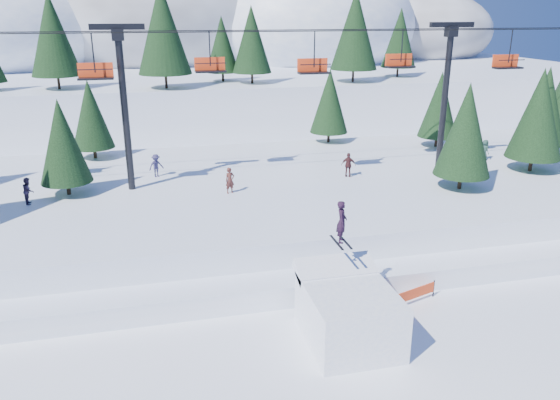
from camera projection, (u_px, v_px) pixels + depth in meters
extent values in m
plane|color=white|center=(362.00, 366.00, 21.86)|extent=(160.00, 160.00, 0.00)
cube|color=white|center=(267.00, 197.00, 37.98)|extent=(70.00, 22.00, 2.50)
cube|color=white|center=(307.00, 268.00, 29.03)|extent=(70.00, 6.00, 1.10)
cube|color=white|center=(198.00, 84.00, 83.34)|extent=(110.00, 60.00, 6.00)
ellipsoid|color=#605B59|center=(151.00, 12.00, 87.84)|extent=(44.00, 39.60, 26.40)
ellipsoid|color=white|center=(308.00, 25.00, 86.39)|extent=(34.00, 30.60, 19.72)
ellipsoid|color=#605B59|center=(406.00, 31.00, 96.74)|extent=(30.00, 27.00, 15.00)
cylinder|color=black|center=(166.00, 81.00, 55.55)|extent=(0.26, 0.26, 1.44)
cone|color=#1C3E1C|center=(163.00, 28.00, 53.86)|extent=(5.36, 5.36, 8.86)
cylinder|color=black|center=(252.00, 78.00, 59.49)|extent=(0.26, 0.26, 1.14)
cone|color=#1C3E1C|center=(252.00, 39.00, 58.15)|extent=(4.22, 4.22, 6.99)
cylinder|color=black|center=(353.00, 76.00, 60.59)|extent=(0.26, 0.26, 1.38)
cone|color=#1C3E1C|center=(355.00, 29.00, 58.98)|extent=(5.12, 5.12, 8.46)
cylinder|color=black|center=(59.00, 82.00, 55.06)|extent=(0.26, 0.26, 1.31)
cone|color=#1C3E1C|center=(52.00, 34.00, 53.53)|extent=(4.88, 4.88, 8.07)
cylinder|color=black|center=(397.00, 72.00, 65.63)|extent=(0.26, 0.26, 1.11)
cone|color=#1C3E1C|center=(400.00, 38.00, 64.33)|extent=(4.11, 4.11, 6.80)
cylinder|color=black|center=(223.00, 77.00, 61.20)|extent=(0.26, 0.26, 0.99)
cone|color=#1C3E1C|center=(222.00, 44.00, 60.05)|extent=(3.67, 3.67, 6.07)
cube|color=white|center=(349.00, 315.00, 23.22)|extent=(3.60, 4.45, 2.44)
cube|color=white|center=(335.00, 269.00, 24.55)|extent=(3.60, 1.56, 0.87)
imported|color=black|center=(342.00, 222.00, 23.51)|extent=(0.66, 0.80, 1.88)
cube|color=black|center=(337.00, 242.00, 23.78)|extent=(0.11, 1.65, 0.03)
cube|color=black|center=(345.00, 242.00, 23.87)|extent=(0.11, 1.65, 0.03)
cylinder|color=black|center=(125.00, 112.00, 33.95)|extent=(0.44, 0.44, 10.00)
cube|color=black|center=(117.00, 27.00, 32.28)|extent=(3.20, 0.35, 0.35)
cube|color=black|center=(118.00, 35.00, 32.42)|extent=(0.70, 0.70, 0.70)
cylinder|color=black|center=(445.00, 100.00, 38.81)|extent=(0.44, 0.44, 10.00)
cube|color=black|center=(452.00, 25.00, 37.13)|extent=(3.20, 0.35, 0.35)
cube|color=black|center=(451.00, 32.00, 37.28)|extent=(0.70, 0.70, 0.70)
cylinder|color=black|center=(301.00, 31.00, 33.70)|extent=(46.00, 0.06, 0.06)
cylinder|color=black|center=(291.00, 30.00, 35.91)|extent=(46.00, 0.06, 0.06)
cylinder|color=black|center=(93.00, 53.00, 31.32)|extent=(0.08, 0.08, 2.20)
cube|color=black|center=(96.00, 79.00, 31.80)|extent=(2.00, 0.75, 0.12)
cube|color=#EE4016|center=(96.00, 70.00, 32.00)|extent=(2.00, 0.10, 0.85)
cylinder|color=black|center=(94.00, 70.00, 31.29)|extent=(2.00, 0.06, 0.06)
cylinder|color=black|center=(210.00, 48.00, 35.07)|extent=(0.08, 0.08, 2.20)
cube|color=black|center=(211.00, 71.00, 35.54)|extent=(2.00, 0.75, 0.12)
cube|color=#EE4016|center=(210.00, 64.00, 35.74)|extent=(2.00, 0.10, 0.85)
cylinder|color=black|center=(211.00, 63.00, 35.04)|extent=(2.00, 0.06, 0.06)
cylinder|color=black|center=(314.00, 49.00, 34.26)|extent=(0.08, 0.08, 2.20)
cube|color=black|center=(314.00, 73.00, 34.73)|extent=(2.00, 0.75, 0.12)
cube|color=#EE4016|center=(312.00, 65.00, 34.93)|extent=(2.00, 0.10, 0.85)
cylinder|color=black|center=(316.00, 65.00, 34.23)|extent=(2.00, 0.06, 0.06)
cylinder|color=black|center=(402.00, 46.00, 38.03)|extent=(0.08, 0.08, 2.20)
cube|color=black|center=(400.00, 67.00, 38.51)|extent=(2.00, 0.75, 0.12)
cube|color=#EE4016|center=(399.00, 60.00, 38.71)|extent=(2.00, 0.10, 0.85)
cylinder|color=black|center=(403.00, 59.00, 38.00)|extent=(2.00, 0.06, 0.06)
cylinder|color=black|center=(511.00, 46.00, 37.36)|extent=(0.08, 0.08, 2.20)
cube|color=black|center=(508.00, 68.00, 37.83)|extent=(2.00, 0.75, 0.12)
cube|color=#EE4016|center=(505.00, 61.00, 38.03)|extent=(2.00, 0.10, 0.85)
cylinder|color=black|center=(512.00, 60.00, 37.33)|extent=(2.00, 0.06, 0.06)
cylinder|color=black|center=(531.00, 164.00, 39.41)|extent=(0.26, 0.26, 1.03)
cone|color=#1C3E1C|center=(539.00, 113.00, 38.21)|extent=(3.82, 3.82, 6.31)
cylinder|color=black|center=(538.00, 149.00, 43.74)|extent=(0.26, 0.26, 0.98)
cone|color=#1C3E1C|center=(545.00, 106.00, 42.60)|extent=(3.64, 3.64, 6.01)
cylinder|color=black|center=(436.00, 141.00, 46.57)|extent=(0.26, 0.26, 0.88)
cone|color=#1C3E1C|center=(440.00, 105.00, 45.54)|extent=(3.28, 3.28, 5.42)
cylinder|color=black|center=(95.00, 153.00, 42.88)|extent=(0.26, 0.26, 0.86)
cone|color=#1C3E1C|center=(91.00, 114.00, 41.88)|extent=(3.18, 3.18, 5.26)
cylinder|color=black|center=(328.00, 137.00, 48.21)|extent=(0.26, 0.26, 0.89)
cone|color=#1C3E1C|center=(330.00, 101.00, 47.17)|extent=(3.31, 3.31, 5.47)
cylinder|color=black|center=(68.00, 188.00, 34.37)|extent=(0.26, 0.26, 0.85)
cone|color=#1C3E1C|center=(62.00, 141.00, 33.39)|extent=(3.14, 3.14, 5.19)
cylinder|color=black|center=(460.00, 181.00, 35.49)|extent=(0.26, 0.26, 0.96)
cone|color=#1C3E1C|center=(466.00, 130.00, 34.37)|extent=(3.56, 3.56, 5.89)
imported|color=#32263E|center=(28.00, 191.00, 32.60)|extent=(0.67, 0.83, 1.63)
imported|color=#542822|center=(230.00, 181.00, 34.49)|extent=(0.70, 0.55, 1.66)
imported|color=#233E36|center=(485.00, 150.00, 42.28)|extent=(0.59, 0.83, 1.59)
imported|color=#411E1F|center=(348.00, 165.00, 37.91)|extent=(1.08, 0.77, 1.71)
imported|color=#302C51|center=(156.00, 166.00, 37.92)|extent=(1.19, 0.93, 1.61)
cylinder|color=black|center=(392.00, 303.00, 25.67)|extent=(0.06, 0.06, 0.90)
cylinder|color=black|center=(434.00, 288.00, 27.07)|extent=(0.06, 0.06, 0.90)
cube|color=#EE4016|center=(413.00, 294.00, 26.34)|extent=(2.67, 0.92, 0.55)
cylinder|color=black|center=(462.00, 267.00, 29.38)|extent=(0.06, 0.06, 0.90)
cylinder|color=black|center=(507.00, 261.00, 30.06)|extent=(0.06, 0.06, 0.90)
cube|color=#EE4016|center=(485.00, 262.00, 29.69)|extent=(2.80, 0.11, 0.55)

